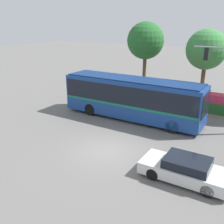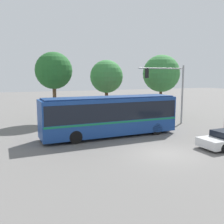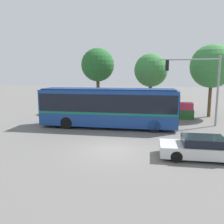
{
  "view_description": "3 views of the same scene",
  "coord_description": "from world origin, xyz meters",
  "px_view_note": "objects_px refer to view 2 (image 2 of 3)",
  "views": [
    {
      "loc": [
        8.0,
        -11.78,
        7.47
      ],
      "look_at": [
        -1.66,
        3.15,
        1.24
      ],
      "focal_mm": 41.53,
      "sensor_mm": 36.0,
      "label": 1
    },
    {
      "loc": [
        -9.13,
        -13.08,
        4.98
      ],
      "look_at": [
        -1.56,
        5.04,
        2.13
      ],
      "focal_mm": 40.01,
      "sensor_mm": 36.0,
      "label": 2
    },
    {
      "loc": [
        2.59,
        -13.18,
        4.54
      ],
      "look_at": [
        -0.87,
        4.45,
        1.55
      ],
      "focal_mm": 37.21,
      "sensor_mm": 36.0,
      "label": 3
    }
  ],
  "objects_px": {
    "street_tree_centre": "(107,77)",
    "street_tree_right": "(161,74)",
    "traffic_light_pole": "(172,85)",
    "city_bus": "(110,114)",
    "street_tree_left": "(54,71)"
  },
  "relations": [
    {
      "from": "street_tree_left",
      "to": "street_tree_centre",
      "type": "xyz_separation_m",
      "value": [
        6.25,
        0.53,
        -0.63
      ]
    },
    {
      "from": "city_bus",
      "to": "street_tree_left",
      "type": "relative_size",
      "value": 1.52
    },
    {
      "from": "city_bus",
      "to": "traffic_light_pole",
      "type": "relative_size",
      "value": 1.88
    },
    {
      "from": "city_bus",
      "to": "traffic_light_pole",
      "type": "xyz_separation_m",
      "value": [
        7.71,
        2.38,
        2.17
      ]
    },
    {
      "from": "street_tree_centre",
      "to": "street_tree_right",
      "type": "xyz_separation_m",
      "value": [
        6.25,
        -2.09,
        0.37
      ]
    },
    {
      "from": "street_tree_centre",
      "to": "street_tree_right",
      "type": "distance_m",
      "value": 6.6
    },
    {
      "from": "traffic_light_pole",
      "to": "street_tree_centre",
      "type": "height_order",
      "value": "street_tree_centre"
    },
    {
      "from": "city_bus",
      "to": "street_tree_left",
      "type": "distance_m",
      "value": 9.68
    },
    {
      "from": "street_tree_left",
      "to": "street_tree_centre",
      "type": "relative_size",
      "value": 1.1
    },
    {
      "from": "street_tree_left",
      "to": "traffic_light_pole",
      "type": "bearing_deg",
      "value": -29.3
    },
    {
      "from": "traffic_light_pole",
      "to": "street_tree_centre",
      "type": "xyz_separation_m",
      "value": [
        -4.53,
        6.58,
        0.84
      ]
    },
    {
      "from": "city_bus",
      "to": "street_tree_right",
      "type": "height_order",
      "value": "street_tree_right"
    },
    {
      "from": "city_bus",
      "to": "street_tree_centre",
      "type": "bearing_deg",
      "value": 69.02
    },
    {
      "from": "street_tree_left",
      "to": "street_tree_right",
      "type": "relative_size",
      "value": 1.0
    },
    {
      "from": "city_bus",
      "to": "street_tree_centre",
      "type": "distance_m",
      "value": 9.97
    }
  ]
}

